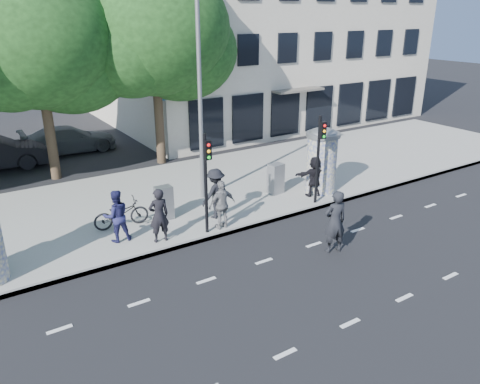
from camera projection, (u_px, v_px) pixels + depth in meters
ground at (293, 282)px, 13.09m from camera, size 120.00×120.00×0.00m
sidewalk at (176, 197)px, 18.94m from camera, size 40.00×8.00×0.15m
curb at (227, 233)px, 15.85m from camera, size 40.00×0.10×0.16m
lane_dash_near at (350, 323)px, 11.37m from camera, size 32.00×0.12×0.01m
lane_dash_far at (264, 261)px, 14.19m from camera, size 32.00×0.12×0.01m
ad_column_right at (322, 159)px, 18.85m from camera, size 1.36×1.36×2.65m
traffic_pole_near at (206, 174)px, 14.95m from camera, size 0.22×0.31×3.40m
traffic_pole_far at (319, 151)px, 17.38m from camera, size 0.22×0.31×3.40m
street_lamp at (200, 79)px, 16.96m from camera, size 0.25×0.93×8.00m
tree_near_left at (36, 38)px, 19.07m from camera, size 6.80×6.80×8.97m
tree_center at (153, 30)px, 21.20m from camera, size 7.00×7.00×9.30m
building at (250, 28)px, 32.65m from camera, size 20.30×15.85×12.00m
ped_b at (159, 215)px, 14.80m from camera, size 0.69×0.48×1.80m
ped_c at (116, 216)px, 14.85m from camera, size 0.90×0.74×1.73m
ped_d at (216, 193)px, 16.57m from camera, size 1.31×0.95×1.82m
ped_e at (222, 205)px, 15.75m from camera, size 1.01×0.59×1.71m
ped_f at (314, 176)px, 18.56m from camera, size 1.61×1.01×1.63m
man_road at (335, 222)px, 14.43m from camera, size 0.83×0.64×2.04m
bicycle at (121, 214)px, 15.95m from camera, size 0.81×1.93×0.99m
cabinet_left at (164, 203)px, 16.53m from camera, size 0.58×0.43×1.22m
cabinet_right at (276, 179)px, 18.88m from camera, size 0.64×0.50×1.24m
car_right at (69, 139)px, 24.94m from camera, size 2.05×4.88×1.41m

